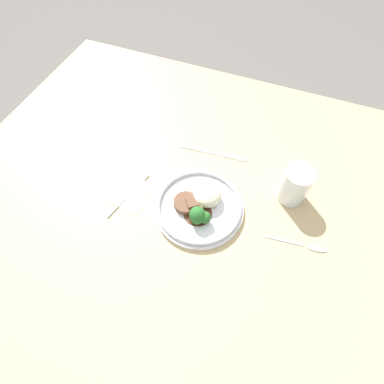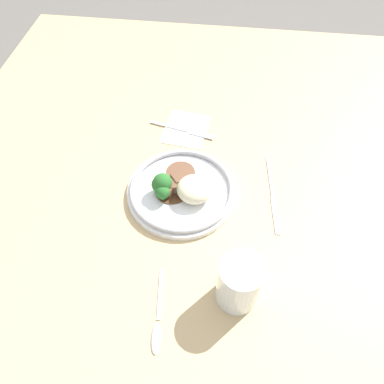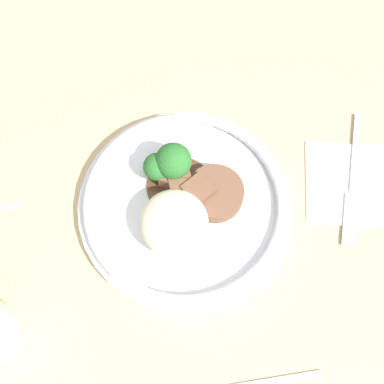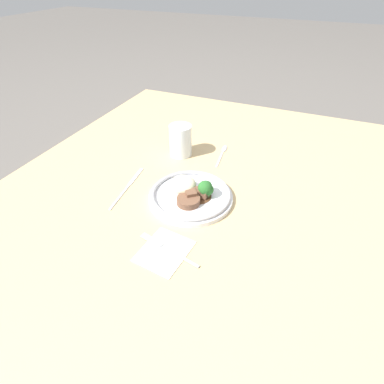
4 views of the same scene
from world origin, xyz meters
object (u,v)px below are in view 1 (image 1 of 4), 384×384
object	(u,v)px
knife	(217,154)
plate	(199,206)
fork	(132,190)
spoon	(309,247)
juice_glass	(294,186)

from	to	relation	value
knife	plate	bearing A→B (deg)	-90.78
fork	spoon	xyz separation A→B (m)	(0.52, 0.01, -0.00)
plate	spoon	distance (m)	0.31
juice_glass	knife	size ratio (longest dim) A/B	0.50
plate	knife	world-z (taller)	plate
fork	plate	bearing A→B (deg)	-73.92
plate	fork	xyz separation A→B (m)	(-0.21, -0.01, -0.02)
fork	knife	xyz separation A→B (m)	(0.19, 0.22, -0.00)
fork	spoon	size ratio (longest dim) A/B	1.09
plate	juice_glass	distance (m)	0.27
juice_glass	fork	world-z (taller)	juice_glass
spoon	plate	bearing A→B (deg)	173.25
plate	spoon	bearing A→B (deg)	-0.25
fork	knife	bearing A→B (deg)	-27.39
juice_glass	spoon	size ratio (longest dim) A/B	0.70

